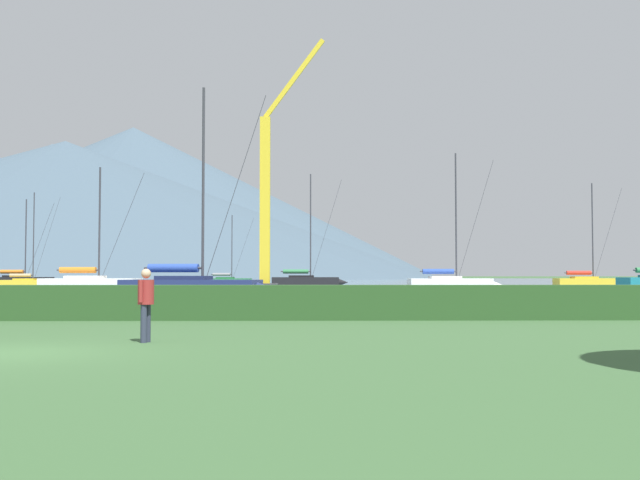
{
  "coord_description": "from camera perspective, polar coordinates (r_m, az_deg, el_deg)",
  "views": [
    {
      "loc": [
        5.78,
        -15.12,
        1.53
      ],
      "look_at": [
        7.42,
        66.12,
        5.1
      ],
      "focal_mm": 43.63,
      "sensor_mm": 36.0,
      "label": 1
    }
  ],
  "objects": [
    {
      "name": "ground_plane",
      "position": [
        16.26,
        -22.2,
        -7.73
      ],
      "size": [
        1000.0,
        1000.0,
        0.0
      ],
      "primitive_type": "plane",
      "color": "#385B33"
    },
    {
      "name": "hedge_line",
      "position": [
        26.77,
        -13.68,
        -4.47
      ],
      "size": [
        80.0,
        1.2,
        1.16
      ],
      "primitive_type": "cube",
      "color": "#284C23",
      "rests_on": "ground_plane"
    },
    {
      "name": "dock_crane",
      "position": [
        61.25,
        -3.89,
        2.01
      ],
      "size": [
        5.7,
        2.0,
        20.24
      ],
      "color": "#333338",
      "rests_on": "ground_plane"
    },
    {
      "name": "sailboat_slip_3",
      "position": [
        87.12,
        -20.57,
        -2.98
      ],
      "size": [
        6.69,
        2.17,
        10.13
      ],
      "rotation": [
        0.0,
        0.0,
        0.04
      ],
      "color": "gold",
      "rests_on": "harbor_water"
    },
    {
      "name": "sailboat_slip_0",
      "position": [
        87.44,
        -1.04,
        -3.03
      ],
      "size": [
        8.71,
        2.95,
        12.84
      ],
      "rotation": [
        0.0,
        0.0,
        0.05
      ],
      "color": "black",
      "rests_on": "harbor_water"
    },
    {
      "name": "distant_hill_west_ridge",
      "position": [
        406.5,
        -13.58,
        2.74
      ],
      "size": [
        305.7,
        305.7,
        76.47
      ],
      "primitive_type": "cone",
      "color": "#425666",
      "rests_on": "ground_plane"
    },
    {
      "name": "sailboat_slip_11",
      "position": [
        87.42,
        19.12,
        -2.94
      ],
      "size": [
        7.94,
        2.43,
        11.24
      ],
      "rotation": [
        0.0,
        0.0,
        0.01
      ],
      "color": "gold",
      "rests_on": "harbor_water"
    },
    {
      "name": "sailboat_slip_4",
      "position": [
        44.37,
        -9.28,
        -3.49
      ],
      "size": [
        9.07,
        3.97,
        12.12
      ],
      "rotation": [
        0.0,
        0.0,
        -0.18
      ],
      "color": "navy",
      "rests_on": "harbor_water"
    },
    {
      "name": "harbor_water",
      "position": [
        152.24,
        -3.34,
        -3.08
      ],
      "size": [
        320.0,
        246.0,
        0.0
      ],
      "primitive_type": "cube",
      "color": "slate",
      "rests_on": "ground_plane"
    },
    {
      "name": "sailboat_slip_8",
      "position": [
        99.56,
        -21.08,
        -2.82
      ],
      "size": [
        8.78,
        3.6,
        10.5
      ],
      "rotation": [
        0.0,
        0.0,
        -0.15
      ],
      "color": "black",
      "rests_on": "harbor_water"
    },
    {
      "name": "sailboat_slip_1",
      "position": [
        103.15,
        -6.72,
        -3.02
      ],
      "size": [
        7.18,
        2.72,
        9.31
      ],
      "rotation": [
        0.0,
        0.0,
        -0.1
      ],
      "color": "#236B38",
      "rests_on": "harbor_water"
    },
    {
      "name": "sailboat_slip_10",
      "position": [
        69.67,
        9.58,
        -3.15
      ],
      "size": [
        8.4,
        2.68,
        12.28
      ],
      "rotation": [
        0.0,
        0.0,
        0.03
      ],
      "color": "white",
      "rests_on": "harbor_water"
    },
    {
      "name": "sailboat_slip_2",
      "position": [
        63.57,
        -16.37,
        -3.14
      ],
      "size": [
        8.9,
        3.37,
        9.96
      ],
      "rotation": [
        0.0,
        0.0,
        -0.1
      ],
      "color": "white",
      "rests_on": "harbor_water"
    },
    {
      "name": "distant_hill_far_shoulder",
      "position": [
        386.92,
        -19.09,
        2.07
      ],
      "size": [
        254.63,
        254.63,
        63.03
      ],
      "primitive_type": "cone",
      "color": "#4C6070",
      "rests_on": "ground_plane"
    },
    {
      "name": "distant_hill_central_peak",
      "position": [
        314.46,
        -18.24,
        2.16
      ],
      "size": [
        282.47,
        282.47,
        52.9
      ],
      "primitive_type": "cone",
      "color": "#425666",
      "rests_on": "ground_plane"
    },
    {
      "name": "person_standing_walker",
      "position": [
        17.87,
        -12.65,
        -4.24
      ],
      "size": [
        0.36,
        0.55,
        1.65
      ],
      "rotation": [
        0.0,
        0.0,
        -0.3
      ],
      "color": "#2D3347",
      "rests_on": "ground_plane"
    }
  ]
}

